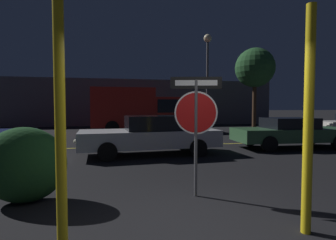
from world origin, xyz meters
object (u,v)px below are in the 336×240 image
passing_car_3 (291,132)px  tree_0 (255,68)px  stop_sign (196,112)px  yellow_pole_left (60,126)px  delivery_truck (142,109)px  hedge_bush_1 (24,165)px  street_lamp (207,63)px  passing_car_2 (150,135)px  yellow_pole_right (309,121)px

passing_car_3 → tree_0: bearing=161.1°
stop_sign → yellow_pole_left: 2.57m
delivery_truck → tree_0: (9.28, 2.02, 3.23)m
hedge_bush_1 → passing_car_3: (8.59, 4.50, -0.02)m
street_lamp → tree_0: street_lamp is taller
hedge_bush_1 → tree_0: (12.56, 14.39, 4.12)m
delivery_truck → tree_0: 10.03m
hedge_bush_1 → delivery_truck: delivery_truck is taller
passing_car_2 → street_lamp: street_lamp is taller
hedge_bush_1 → passing_car_2: size_ratio=0.29×
delivery_truck → passing_car_3: bearing=33.5°
stop_sign → yellow_pole_right: (1.00, -1.66, -0.08)m
hedge_bush_1 → delivery_truck: (3.29, 12.36, 0.89)m
yellow_pole_left → tree_0: (11.62, 16.19, 3.33)m
street_lamp → yellow_pole_right: bearing=-104.8°
yellow_pole_left → passing_car_2: bearing=73.0°
stop_sign → street_lamp: size_ratio=0.34×
yellow_pole_right → passing_car_3: size_ratio=0.61×
stop_sign → delivery_truck: bearing=102.4°
passing_car_2 → tree_0: bearing=-47.3°
hedge_bush_1 → tree_0: 19.54m
stop_sign → yellow_pole_left: yellow_pole_left is taller
hedge_bush_1 → yellow_pole_right: bearing=-25.9°
yellow_pole_right → tree_0: tree_0 is taller
passing_car_3 → tree_0: (3.97, 9.89, 4.15)m
street_lamp → tree_0: (4.91, 2.53, 0.18)m
stop_sign → passing_car_2: stop_sign is taller
yellow_pole_right → street_lamp: size_ratio=0.46×
delivery_truck → yellow_pole_left: bearing=-9.9°
stop_sign → delivery_truck: delivery_truck is taller
passing_car_2 → passing_car_3: bearing=-90.1°
street_lamp → tree_0: bearing=27.2°
yellow_pole_left → tree_0: tree_0 is taller
passing_car_3 → street_lamp: street_lamp is taller
stop_sign → passing_car_2: bearing=106.9°
yellow_pole_left → street_lamp: bearing=63.9°
yellow_pole_left → tree_0: bearing=54.3°
hedge_bush_1 → yellow_pole_left: bearing=-62.2°
hedge_bush_1 → delivery_truck: size_ratio=0.22×
yellow_pole_left → delivery_truck: 14.36m
yellow_pole_left → hedge_bush_1: (-0.95, 1.80, -0.79)m
passing_car_2 → delivery_truck: (0.53, 8.22, 0.86)m
passing_car_2 → street_lamp: size_ratio=0.76×
yellow_pole_right → delivery_truck: (-0.72, 14.31, 0.06)m
passing_car_2 → delivery_truck: 8.28m
passing_car_2 → delivery_truck: size_ratio=0.77×
delivery_truck → hedge_bush_1: bearing=-15.4°
yellow_pole_left → street_lamp: 15.54m
yellow_pole_left → passing_car_2: 6.26m
passing_car_3 → tree_0: tree_0 is taller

